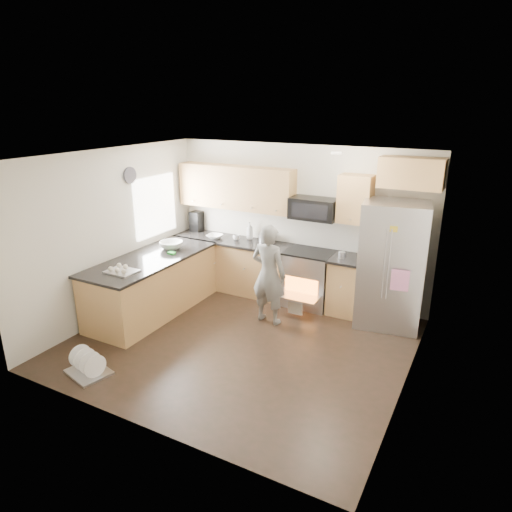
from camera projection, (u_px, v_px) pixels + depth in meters
The scene contains 8 objects.
ground at pixel (240, 343), 6.46m from camera, with size 4.50×4.50×0.00m, color black.
room_shell at pixel (237, 228), 5.95m from camera, with size 4.54×4.04×2.62m.
back_cabinet_run at pixel (260, 241), 7.87m from camera, with size 4.45×0.65×2.50m.
peninsula at pixel (153, 284), 7.30m from camera, with size 0.96×2.36×1.05m.
stove_range at pixel (309, 266), 7.50m from camera, with size 0.76×0.97×1.79m.
refrigerator at pixel (391, 265), 6.73m from camera, with size 1.03×0.86×1.90m.
person at pixel (269, 274), 6.86m from camera, with size 0.57×0.37×1.55m, color gray.
dish_rack at pixel (88, 367), 5.71m from camera, with size 0.61×0.54×0.32m.
Camera 1 is at (2.89, -4.94, 3.25)m, focal length 32.00 mm.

